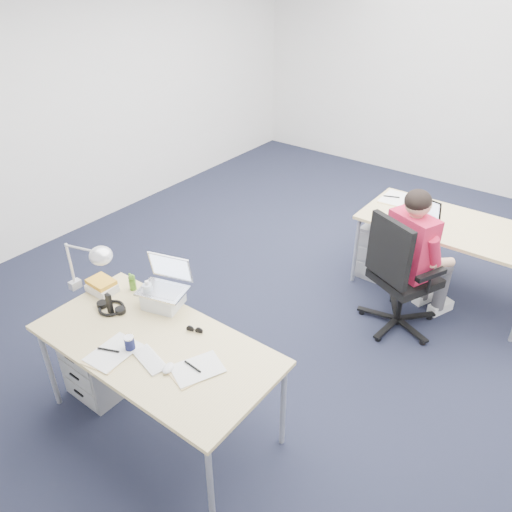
# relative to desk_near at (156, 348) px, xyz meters

# --- Properties ---
(floor) EXTENTS (7.00, 7.00, 0.00)m
(floor) POSITION_rel_desk_near_xyz_m (0.11, 1.86, -0.68)
(floor) COLOR black
(floor) RESTS_ON ground
(room) EXTENTS (6.02, 7.02, 2.80)m
(room) POSITION_rel_desk_near_xyz_m (0.11, 1.86, 1.03)
(room) COLOR silver
(room) RESTS_ON ground
(desk_near) EXTENTS (1.60, 0.80, 0.73)m
(desk_near) POSITION_rel_desk_near_xyz_m (0.00, 0.00, 0.00)
(desk_near) COLOR tan
(desk_near) RESTS_ON ground
(desk_far) EXTENTS (1.60, 0.80, 0.73)m
(desk_far) POSITION_rel_desk_near_xyz_m (0.97, 2.71, 0.00)
(desk_far) COLOR tan
(desk_far) RESTS_ON ground
(office_chair) EXTENTS (0.90, 0.90, 1.08)m
(office_chair) POSITION_rel_desk_near_xyz_m (0.84, 1.97, -0.38)
(office_chair) COLOR black
(office_chair) RESTS_ON ground
(seated_person) EXTENTS (0.57, 0.75, 1.27)m
(seated_person) POSITION_rel_desk_near_xyz_m (0.90, 2.14, -0.04)
(seated_person) COLOR #C01B3D
(seated_person) RESTS_ON ground
(drawer_pedestal_near) EXTENTS (0.40, 0.50, 0.55)m
(drawer_pedestal_near) POSITION_rel_desk_near_xyz_m (-0.60, -0.00, -0.41)
(drawer_pedestal_near) COLOR gray
(drawer_pedestal_near) RESTS_ON ground
(drawer_pedestal_far) EXTENTS (0.40, 0.50, 0.55)m
(drawer_pedestal_far) POSITION_rel_desk_near_xyz_m (0.39, 2.70, -0.41)
(drawer_pedestal_far) COLOR gray
(drawer_pedestal_far) RESTS_ON ground
(silver_laptop) EXTENTS (0.38, 0.33, 0.34)m
(silver_laptop) POSITION_rel_desk_near_xyz_m (-0.24, 0.31, 0.22)
(silver_laptop) COLOR silver
(silver_laptop) RESTS_ON desk_near
(wireless_keyboard) EXTENTS (0.28, 0.17, 0.01)m
(wireless_keyboard) POSITION_rel_desk_near_xyz_m (0.09, -0.13, 0.05)
(wireless_keyboard) COLOR white
(wireless_keyboard) RESTS_ON desk_near
(computer_mouse) EXTENTS (0.09, 0.11, 0.03)m
(computer_mouse) POSITION_rel_desk_near_xyz_m (0.24, -0.12, 0.06)
(computer_mouse) COLOR white
(computer_mouse) RESTS_ON desk_near
(headphones) EXTENTS (0.26, 0.22, 0.04)m
(headphones) POSITION_rel_desk_near_xyz_m (-0.49, 0.06, 0.07)
(headphones) COLOR black
(headphones) RESTS_ON desk_near
(can_koozie) EXTENTS (0.07, 0.07, 0.10)m
(can_koozie) POSITION_rel_desk_near_xyz_m (-0.07, -0.13, 0.10)
(can_koozie) COLOR #141941
(can_koozie) RESTS_ON desk_near
(water_bottle) EXTENTS (0.08, 0.08, 0.21)m
(water_bottle) POSITION_rel_desk_near_xyz_m (-0.30, 0.24, 0.15)
(water_bottle) COLOR silver
(water_bottle) RESTS_ON desk_near
(bear_figurine) EXTENTS (0.09, 0.08, 0.13)m
(bear_figurine) POSITION_rel_desk_near_xyz_m (-0.55, 0.31, 0.11)
(bear_figurine) COLOR #36721E
(bear_figurine) RESTS_ON desk_near
(book_stack) EXTENTS (0.25, 0.22, 0.09)m
(book_stack) POSITION_rel_desk_near_xyz_m (-0.71, 0.16, 0.09)
(book_stack) COLOR silver
(book_stack) RESTS_ON desk_near
(cordless_phone) EXTENTS (0.04, 0.03, 0.15)m
(cordless_phone) POSITION_rel_desk_near_xyz_m (-0.46, 0.03, 0.12)
(cordless_phone) COLOR black
(cordless_phone) RESTS_ON desk_near
(papers_left) EXTENTS (0.25, 0.33, 0.01)m
(papers_left) POSITION_rel_desk_near_xyz_m (-0.15, -0.23, 0.05)
(papers_left) COLOR #D7B87C
(papers_left) RESTS_ON desk_near
(papers_right) EXTENTS (0.30, 0.34, 0.01)m
(papers_right) POSITION_rel_desk_near_xyz_m (0.36, -0.02, 0.05)
(papers_right) COLOR #D7B87C
(papers_right) RESTS_ON desk_near
(sunglasses) EXTENTS (0.13, 0.09, 0.03)m
(sunglasses) POSITION_rel_desk_near_xyz_m (0.13, 0.23, 0.06)
(sunglasses) COLOR black
(sunglasses) RESTS_ON desk_near
(desk_lamp) EXTENTS (0.45, 0.17, 0.50)m
(desk_lamp) POSITION_rel_desk_near_xyz_m (-0.75, 0.07, 0.30)
(desk_lamp) COLOR silver
(desk_lamp) RESTS_ON desk_near
(dark_laptop) EXTENTS (0.39, 0.38, 0.24)m
(dark_laptop) POSITION_rel_desk_near_xyz_m (0.69, 2.53, 0.16)
(dark_laptop) COLOR black
(dark_laptop) RESTS_ON desk_far
(far_papers) EXTENTS (0.26, 0.35, 0.01)m
(far_papers) POSITION_rel_desk_near_xyz_m (0.32, 2.89, 0.05)
(far_papers) COLOR white
(far_papers) RESTS_ON desk_far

